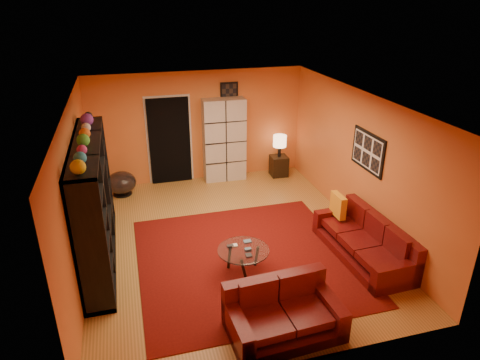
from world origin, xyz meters
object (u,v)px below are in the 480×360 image
object	(u,v)px
coffee_table	(243,252)
storage_cabinet	(224,140)
bowl_chair	(121,183)
side_table	(279,166)
table_lamp	(280,142)
entertainment_unit	(94,203)
loveseat	(282,312)
tv	(98,209)
sofa	(367,242)

from	to	relation	value
coffee_table	storage_cabinet	distance (m)	3.93
storage_cabinet	bowl_chair	world-z (taller)	storage_cabinet
side_table	table_lamp	bearing A→B (deg)	-90.00
entertainment_unit	loveseat	xyz separation A→B (m)	(2.38, -2.42, -0.76)
table_lamp	tv	bearing A→B (deg)	-146.78
sofa	table_lamp	distance (m)	3.83
loveseat	bowl_chair	bearing A→B (deg)	18.73
entertainment_unit	bowl_chair	xyz separation A→B (m)	(0.39, 2.50, -0.76)
loveseat	side_table	distance (m)	5.35
storage_cabinet	sofa	bearing A→B (deg)	-67.30
sofa	tv	bearing A→B (deg)	163.75
entertainment_unit	sofa	size ratio (longest dim) A/B	1.43
bowl_chair	table_lamp	world-z (taller)	table_lamp
sofa	coffee_table	bearing A→B (deg)	174.31
coffee_table	bowl_chair	world-z (taller)	bowl_chair
sofa	bowl_chair	distance (m)	5.43
sofa	bowl_chair	world-z (taller)	sofa
entertainment_unit	tv	bearing A→B (deg)	-60.20
sofa	storage_cabinet	size ratio (longest dim) A/B	1.06
coffee_table	table_lamp	distance (m)	4.18
entertainment_unit	loveseat	distance (m)	3.48
sofa	side_table	distance (m)	3.79
table_lamp	side_table	bearing A→B (deg)	90.00
sofa	bowl_chair	xyz separation A→B (m)	(-4.01, 3.66, 0.00)
entertainment_unit	tv	xyz separation A→B (m)	(0.05, -0.09, -0.07)
tv	loveseat	distance (m)	3.37
tv	bowl_chair	distance (m)	2.70
tv	table_lamp	xyz separation A→B (m)	(4.14, 2.71, -0.10)
tv	sofa	bearing A→B (deg)	-103.78
tv	loveseat	size ratio (longest dim) A/B	0.59
tv	table_lamp	bearing A→B (deg)	-56.78
tv	coffee_table	bearing A→B (deg)	-113.41
coffee_table	tv	bearing A→B (deg)	156.59
bowl_chair	side_table	distance (m)	3.80
bowl_chair	side_table	world-z (taller)	bowl_chair
loveseat	entertainment_unit	bearing A→B (deg)	41.29
table_lamp	storage_cabinet	bearing A→B (deg)	172.46
tv	loveseat	xyz separation A→B (m)	(2.33, -2.33, -0.69)
sofa	storage_cabinet	world-z (taller)	storage_cabinet
sofa	table_lamp	xyz separation A→B (m)	(-0.22, 3.78, 0.60)
tv	sofa	xyz separation A→B (m)	(4.36, -1.07, -0.69)
loveseat	side_table	world-z (taller)	loveseat
tv	storage_cabinet	distance (m)	4.02
sofa	bowl_chair	size ratio (longest dim) A/B	3.19
coffee_table	loveseat	bearing A→B (deg)	-84.05
storage_cabinet	entertainment_unit	bearing A→B (deg)	-134.33
bowl_chair	table_lamp	distance (m)	3.84
storage_cabinet	table_lamp	world-z (taller)	storage_cabinet
storage_cabinet	bowl_chair	bearing A→B (deg)	-171.89
entertainment_unit	storage_cabinet	world-z (taller)	entertainment_unit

